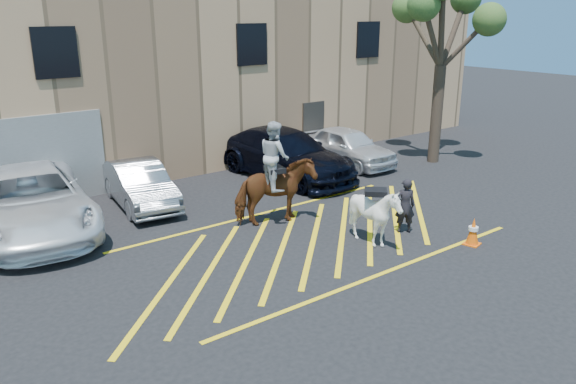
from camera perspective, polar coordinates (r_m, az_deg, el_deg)
ground at (r=15.13m, az=1.87°, el=-4.55°), size 90.00×90.00×0.00m
car_white_pickup at (r=16.71m, az=-24.61°, el=-0.87°), size 3.62×6.51×1.72m
car_silver_sedan at (r=17.89m, az=-14.84°, el=0.74°), size 1.92×4.25×1.35m
car_blue_suv at (r=20.29m, az=-0.23°, el=3.88°), size 2.93×6.09×1.71m
car_white_suv at (r=22.16m, az=6.05°, el=4.66°), size 1.74×4.29×1.46m
handler at (r=15.48m, az=11.79°, el=-1.38°), size 0.66×0.61×1.52m
warehouse at (r=24.56m, az=-16.39°, el=12.25°), size 32.42×10.20×7.30m
hatching_zone at (r=14.91m, az=2.60°, el=-4.87°), size 12.60×5.12×0.01m
mounted_bay at (r=15.65m, az=-1.35°, el=0.86°), size 2.40×1.47×2.95m
saddled_white at (r=14.51m, az=8.80°, el=-2.32°), size 1.94×1.95×1.60m
traffic_cone at (r=15.26m, az=18.29°, el=-3.81°), size 0.46×0.46×0.73m
tree at (r=22.64m, az=15.63°, el=17.08°), size 3.99×4.37×7.31m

